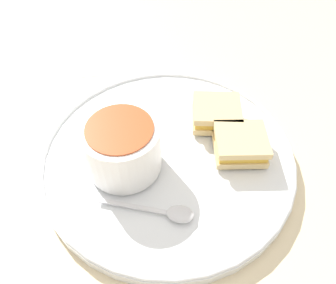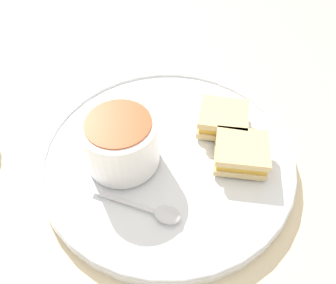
{
  "view_description": "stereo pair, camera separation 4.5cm",
  "coord_description": "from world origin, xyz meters",
  "views": [
    {
      "loc": [
        0.28,
        -0.07,
        0.39
      ],
      "look_at": [
        0.0,
        0.0,
        0.04
      ],
      "focal_mm": 35.0,
      "sensor_mm": 36.0,
      "label": 1
    },
    {
      "loc": [
        0.29,
        -0.03,
        0.39
      ],
      "look_at": [
        0.0,
        0.0,
        0.04
      ],
      "focal_mm": 35.0,
      "sensor_mm": 36.0,
      "label": 2
    }
  ],
  "objects": [
    {
      "name": "sandwich_half_far",
      "position": [
        -0.04,
        0.09,
        0.04
      ],
      "size": [
        0.08,
        0.09,
        0.03
      ],
      "rotation": [
        0.0,
        0.0,
        1.28
      ],
      "color": "#DBBC7F",
      "rests_on": "plate"
    },
    {
      "name": "menu_sheet",
      "position": [
        -0.34,
        -0.19,
        0.0
      ],
      "size": [
        0.24,
        0.32,
        0.0
      ],
      "rotation": [
        0.0,
        0.0,
        -0.1
      ],
      "color": "white",
      "rests_on": "ground_plane"
    },
    {
      "name": "soup_bowl",
      "position": [
        0.01,
        -0.06,
        0.06
      ],
      "size": [
        0.1,
        0.1,
        0.07
      ],
      "color": "white",
      "rests_on": "plate"
    },
    {
      "name": "plate",
      "position": [
        0.0,
        0.0,
        0.01
      ],
      "size": [
        0.36,
        0.36,
        0.02
      ],
      "color": "white",
      "rests_on": "ground_plane"
    },
    {
      "name": "spoon",
      "position": [
        0.1,
        -0.02,
        0.03
      ],
      "size": [
        0.07,
        0.12,
        0.01
      ],
      "rotation": [
        0.0,
        0.0,
        7.41
      ],
      "color": "silver",
      "rests_on": "plate"
    },
    {
      "name": "ground_plane",
      "position": [
        0.0,
        0.0,
        0.0
      ],
      "size": [
        2.4,
        2.4,
        0.0
      ],
      "primitive_type": "plane",
      "color": "beige"
    },
    {
      "name": "sandwich_half_near",
      "position": [
        0.02,
        0.1,
        0.04
      ],
      "size": [
        0.08,
        0.08,
        0.03
      ],
      "rotation": [
        0.0,
        0.0,
        1.34
      ],
      "color": "#DBBC7F",
      "rests_on": "plate"
    }
  ]
}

